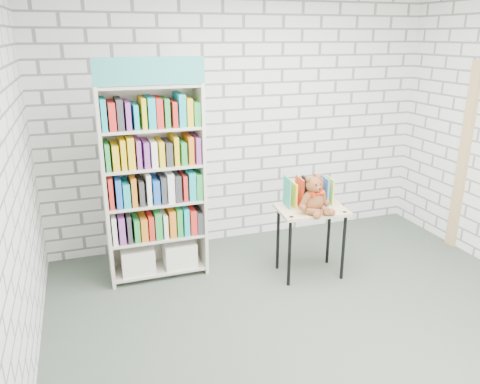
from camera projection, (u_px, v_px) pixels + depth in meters
name	position (u px, v px, depth m)	size (l,w,h in m)	color
ground	(320.00, 325.00, 3.99)	(4.50, 4.50, 0.00)	#404B3F
room_shell	(334.00, 116.00, 3.42)	(4.52, 4.02, 2.81)	silver
bookshelf	(154.00, 182.00, 4.54)	(0.97, 0.38, 2.17)	beige
display_table	(311.00, 218.00, 4.65)	(0.71, 0.52, 0.72)	tan
table_books	(308.00, 192.00, 4.68)	(0.48, 0.25, 0.28)	teal
teddy_bear	(314.00, 198.00, 4.47)	(0.34, 0.32, 0.37)	brown
door_trim	(463.00, 158.00, 5.19)	(0.05, 0.12, 2.10)	tan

